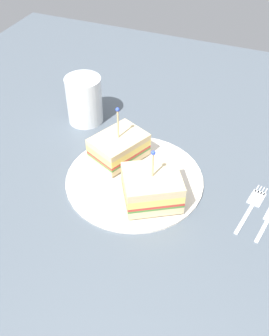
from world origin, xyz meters
TOP-DOWN VIEW (x-y plane):
  - ground_plane at (0.00, 0.00)cm, footprint 118.83×118.83cm
  - plate at (0.00, 0.00)cm, footprint 24.07×24.07cm
  - sandwich_half_front at (-3.87, -4.59)cm, footprint 11.43×11.77cm
  - sandwich_half_back at (4.01, 4.71)cm, footprint 11.49×10.20cm
  - drink_glass at (13.12, 16.29)cm, footprint 7.21×7.21cm
  - fork at (2.15, -20.34)cm, footprint 12.21×3.46cm

SIDE VIEW (x-z plane):
  - ground_plane at x=0.00cm, z-range -2.00..0.00cm
  - fork at x=2.15cm, z-range 0.00..0.35cm
  - plate at x=0.00cm, z-range 0.00..0.89cm
  - sandwich_half_back at x=4.01cm, z-range -2.18..8.42cm
  - sandwich_half_front at x=-3.87cm, z-range -1.61..8.59cm
  - drink_glass at x=13.12cm, z-range -0.41..9.28cm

